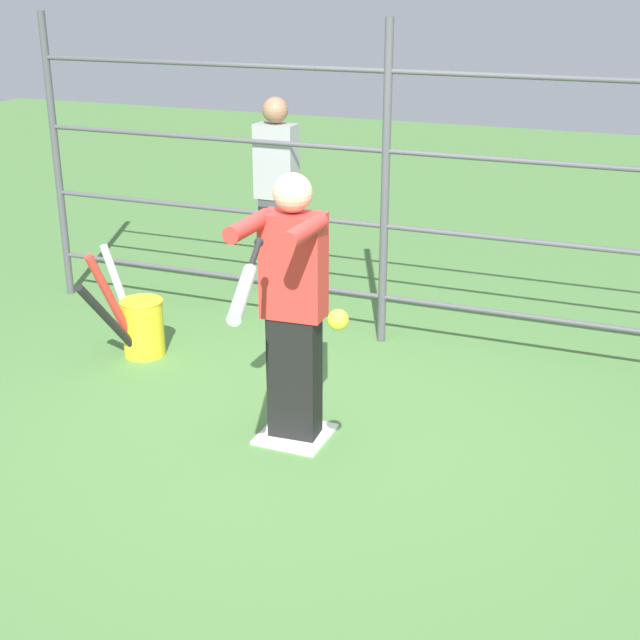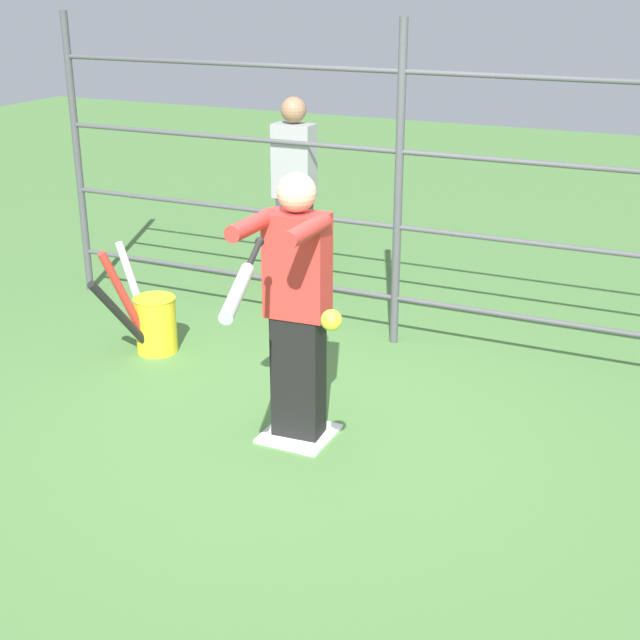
{
  "view_description": "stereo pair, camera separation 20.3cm",
  "coord_description": "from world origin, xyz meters",
  "px_view_note": "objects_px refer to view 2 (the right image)",
  "views": [
    {
      "loc": [
        -1.91,
        4.29,
        2.56
      ],
      "look_at": [
        -0.3,
        0.36,
        0.91
      ],
      "focal_mm": 50.0,
      "sensor_mm": 36.0,
      "label": 1
    },
    {
      "loc": [
        -2.1,
        4.21,
        2.56
      ],
      "look_at": [
        -0.3,
        0.36,
        0.91
      ],
      "focal_mm": 50.0,
      "sensor_mm": 36.0,
      "label": 2
    }
  ],
  "objects_px": {
    "softball_in_flight": "(331,320)",
    "bat_bucket": "(151,320)",
    "baseball_bat_swinging": "(240,285)",
    "batter": "(296,301)",
    "bystander_behind_fence": "(294,193)"
  },
  "relations": [
    {
      "from": "softball_in_flight",
      "to": "bystander_behind_fence",
      "type": "xyz_separation_m",
      "value": [
        1.8,
        -3.24,
        -0.29
      ]
    },
    {
      "from": "batter",
      "to": "baseball_bat_swinging",
      "type": "distance_m",
      "value": 0.98
    },
    {
      "from": "batter",
      "to": "softball_in_flight",
      "type": "xyz_separation_m",
      "value": [
        -0.61,
        0.87,
        0.29
      ]
    },
    {
      "from": "baseball_bat_swinging",
      "to": "bat_bucket",
      "type": "relative_size",
      "value": 0.99
    },
    {
      "from": "batter",
      "to": "bat_bucket",
      "type": "relative_size",
      "value": 1.91
    },
    {
      "from": "batter",
      "to": "bat_bucket",
      "type": "xyz_separation_m",
      "value": [
        1.52,
        -0.7,
        -0.61
      ]
    },
    {
      "from": "batter",
      "to": "bystander_behind_fence",
      "type": "distance_m",
      "value": 2.65
    },
    {
      "from": "batter",
      "to": "baseball_bat_swinging",
      "type": "xyz_separation_m",
      "value": [
        -0.16,
        0.88,
        0.39
      ]
    },
    {
      "from": "softball_in_flight",
      "to": "batter",
      "type": "bearing_deg",
      "value": -55.13
    },
    {
      "from": "batter",
      "to": "baseball_bat_swinging",
      "type": "height_order",
      "value": "batter"
    },
    {
      "from": "softball_in_flight",
      "to": "baseball_bat_swinging",
      "type": "bearing_deg",
      "value": 1.39
    },
    {
      "from": "baseball_bat_swinging",
      "to": "softball_in_flight",
      "type": "height_order",
      "value": "baseball_bat_swinging"
    },
    {
      "from": "softball_in_flight",
      "to": "bat_bucket",
      "type": "height_order",
      "value": "softball_in_flight"
    },
    {
      "from": "softball_in_flight",
      "to": "bystander_behind_fence",
      "type": "relative_size",
      "value": 0.06
    },
    {
      "from": "softball_in_flight",
      "to": "bystander_behind_fence",
      "type": "distance_m",
      "value": 3.72
    }
  ]
}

